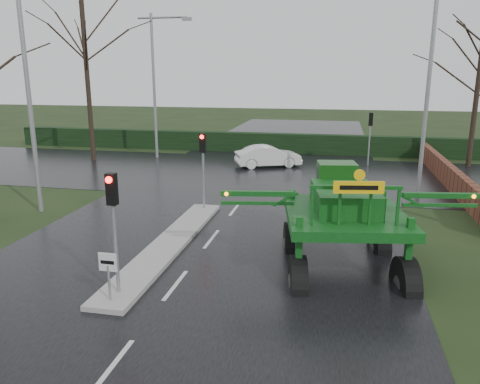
% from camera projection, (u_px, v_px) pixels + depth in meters
% --- Properties ---
extents(ground, '(140.00, 140.00, 0.00)m').
position_uv_depth(ground, '(176.00, 286.00, 13.72)').
color(ground, black).
rests_on(ground, ground).
extents(road_main, '(14.00, 80.00, 0.02)m').
position_uv_depth(road_main, '(243.00, 198.00, 23.19)').
color(road_main, black).
rests_on(road_main, ground).
extents(road_cross, '(80.00, 12.00, 0.02)m').
position_uv_depth(road_cross, '(263.00, 174.00, 28.88)').
color(road_cross, black).
rests_on(road_cross, ground).
extents(median_island, '(1.20, 10.00, 0.16)m').
position_uv_depth(median_island, '(169.00, 244.00, 16.80)').
color(median_island, gray).
rests_on(median_island, ground).
extents(hedge_row, '(44.00, 0.90, 1.50)m').
position_uv_depth(hedge_row, '(279.00, 143.00, 36.28)').
color(hedge_row, black).
rests_on(hedge_row, ground).
extents(brick_wall, '(0.40, 20.00, 1.20)m').
position_uv_depth(brick_wall, '(444.00, 171.00, 26.64)').
color(brick_wall, '#592D1E').
rests_on(brick_wall, ground).
extents(keep_left_sign, '(0.50, 0.07, 1.35)m').
position_uv_depth(keep_left_sign, '(108.00, 269.00, 12.29)').
color(keep_left_sign, gray).
rests_on(keep_left_sign, ground).
extents(traffic_signal_near, '(0.26, 0.33, 3.52)m').
position_uv_depth(traffic_signal_near, '(113.00, 208.00, 12.38)').
color(traffic_signal_near, gray).
rests_on(traffic_signal_near, ground).
extents(traffic_signal_mid, '(0.26, 0.33, 3.52)m').
position_uv_depth(traffic_signal_mid, '(203.00, 155.00, 20.43)').
color(traffic_signal_mid, gray).
rests_on(traffic_signal_mid, ground).
extents(traffic_signal_far, '(0.26, 0.33, 3.52)m').
position_uv_depth(traffic_signal_far, '(370.00, 127.00, 30.75)').
color(traffic_signal_far, gray).
rests_on(traffic_signal_far, ground).
extents(street_light_left_near, '(3.85, 0.30, 10.00)m').
position_uv_depth(street_light_left_near, '(33.00, 74.00, 19.55)').
color(street_light_left_near, gray).
rests_on(street_light_left_near, ground).
extents(street_light_right, '(3.85, 0.30, 10.00)m').
position_uv_depth(street_light_right, '(423.00, 74.00, 21.97)').
color(street_light_right, gray).
rests_on(street_light_right, ground).
extents(street_light_left_far, '(3.85, 0.30, 10.00)m').
position_uv_depth(street_light_left_far, '(158.00, 74.00, 32.82)').
color(street_light_left_far, gray).
rests_on(street_light_left_far, ground).
extents(tree_left_far, '(7.70, 7.70, 13.26)m').
position_uv_depth(tree_left_far, '(86.00, 56.00, 31.50)').
color(tree_left_far, black).
rests_on(tree_left_far, ground).
extents(tree_right_far, '(7.00, 7.00, 12.05)m').
position_uv_depth(tree_right_far, '(480.00, 66.00, 29.42)').
color(tree_right_far, black).
rests_on(tree_right_far, ground).
extents(crop_sprayer, '(7.76, 5.41, 4.38)m').
position_uv_depth(crop_sprayer, '(299.00, 215.00, 13.50)').
color(crop_sprayer, black).
rests_on(crop_sprayer, ground).
extents(white_sedan, '(4.54, 3.11, 1.42)m').
position_uv_depth(white_sedan, '(268.00, 167.00, 30.95)').
color(white_sedan, white).
rests_on(white_sedan, ground).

